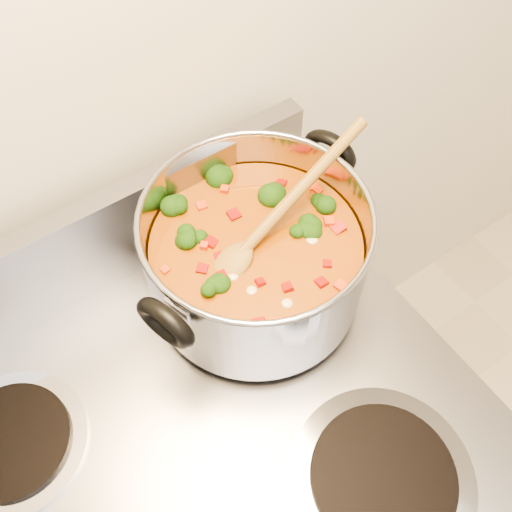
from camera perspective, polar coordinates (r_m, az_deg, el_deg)
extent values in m
cube|color=gray|center=(0.79, -17.71, -0.06)|extent=(0.72, 0.03, 0.16)
cylinder|color=#A5A5AD|center=(0.74, 12.49, -20.88)|extent=(0.22, 0.22, 0.01)
cylinder|color=black|center=(0.73, 12.61, -20.74)|extent=(0.17, 0.17, 0.01)
cylinder|color=#A5A5AD|center=(0.79, -23.09, -16.81)|extent=(0.18, 0.18, 0.01)
cylinder|color=black|center=(0.78, -23.29, -16.63)|extent=(0.14, 0.14, 0.01)
cylinder|color=#A5A5AD|center=(0.80, -0.95, -4.69)|extent=(0.18, 0.18, 0.01)
cylinder|color=black|center=(0.80, -0.96, -4.42)|extent=(0.14, 0.14, 0.01)
cylinder|color=#A9A9B1|center=(0.74, 0.00, 0.22)|extent=(0.29, 0.29, 0.15)
torus|color=#A9A9B1|center=(0.67, 0.00, 3.86)|extent=(0.29, 0.29, 0.01)
cylinder|color=#85370C|center=(0.76, 0.00, -0.88)|extent=(0.27, 0.27, 0.10)
torus|color=black|center=(0.63, -9.04, -6.64)|extent=(0.04, 0.08, 0.08)
torus|color=black|center=(0.78, 7.38, 10.32)|extent=(0.04, 0.08, 0.08)
ellipsoid|color=black|center=(0.74, 5.57, 3.16)|extent=(0.04, 0.04, 0.03)
ellipsoid|color=black|center=(0.76, -1.69, 5.56)|extent=(0.04, 0.04, 0.03)
ellipsoid|color=black|center=(0.68, 4.15, -3.72)|extent=(0.04, 0.04, 0.03)
ellipsoid|color=black|center=(0.76, 8.14, 4.90)|extent=(0.04, 0.04, 0.03)
ellipsoid|color=black|center=(0.73, 1.86, 3.15)|extent=(0.04, 0.04, 0.03)
ellipsoid|color=black|center=(0.67, -6.32, -4.81)|extent=(0.04, 0.04, 0.03)
ellipsoid|color=black|center=(0.78, 2.67, 7.20)|extent=(0.04, 0.04, 0.03)
ellipsoid|color=black|center=(0.68, -5.47, -4.63)|extent=(0.04, 0.04, 0.03)
ellipsoid|color=black|center=(0.68, 1.54, -2.85)|extent=(0.04, 0.04, 0.03)
ellipsoid|color=maroon|center=(0.70, -8.82, -2.00)|extent=(0.01, 0.01, 0.01)
ellipsoid|color=maroon|center=(0.73, 7.40, 1.68)|extent=(0.01, 0.01, 0.01)
ellipsoid|color=maroon|center=(0.75, -0.70, 4.61)|extent=(0.01, 0.01, 0.01)
ellipsoid|color=maroon|center=(0.78, -2.64, 7.29)|extent=(0.01, 0.01, 0.01)
ellipsoid|color=maroon|center=(0.74, 3.00, 3.55)|extent=(0.01, 0.01, 0.01)
ellipsoid|color=maroon|center=(0.67, 5.19, -5.37)|extent=(0.01, 0.01, 0.01)
ellipsoid|color=maroon|center=(0.71, -5.08, -0.26)|extent=(0.01, 0.01, 0.01)
ellipsoid|color=maroon|center=(0.68, -3.64, -4.16)|extent=(0.01, 0.01, 0.01)
ellipsoid|color=maroon|center=(0.73, -1.02, 3.03)|extent=(0.01, 0.01, 0.01)
ellipsoid|color=maroon|center=(0.75, -1.14, 4.68)|extent=(0.01, 0.01, 0.01)
ellipsoid|color=maroon|center=(0.71, 0.54, 0.53)|extent=(0.01, 0.01, 0.01)
ellipsoid|color=maroon|center=(0.74, -3.23, 3.43)|extent=(0.01, 0.01, 0.01)
ellipsoid|color=maroon|center=(0.68, -3.36, -3.12)|extent=(0.01, 0.01, 0.01)
ellipsoid|color=red|center=(0.70, -7.28, -1.05)|extent=(0.01, 0.01, 0.01)
ellipsoid|color=red|center=(0.66, 3.74, -6.21)|extent=(0.01, 0.01, 0.01)
ellipsoid|color=red|center=(0.71, -0.82, 0.41)|extent=(0.01, 0.01, 0.01)
ellipsoid|color=red|center=(0.68, 1.12, -3.09)|extent=(0.01, 0.01, 0.01)
ellipsoid|color=red|center=(0.75, -1.11, 4.34)|extent=(0.01, 0.01, 0.01)
ellipsoid|color=red|center=(0.71, 7.62, 0.29)|extent=(0.01, 0.01, 0.01)
ellipsoid|color=red|center=(0.78, -0.68, 7.69)|extent=(0.01, 0.01, 0.01)
ellipsoid|color=red|center=(0.69, -0.72, -1.81)|extent=(0.01, 0.01, 0.01)
ellipsoid|color=red|center=(0.78, 5.07, 7.13)|extent=(0.01, 0.01, 0.01)
ellipsoid|color=red|center=(0.69, 6.19, -3.21)|extent=(0.01, 0.01, 0.01)
ellipsoid|color=#C2B885|center=(0.76, 2.76, 5.58)|extent=(0.02, 0.02, 0.01)
ellipsoid|color=#C2B885|center=(0.66, 0.34, -7.03)|extent=(0.02, 0.02, 0.01)
ellipsoid|color=#C2B885|center=(0.79, 1.80, 8.33)|extent=(0.02, 0.02, 0.01)
ellipsoid|color=#C2B885|center=(0.77, -3.77, 6.43)|extent=(0.02, 0.02, 0.01)
ellipsoid|color=#C2B885|center=(0.73, 8.26, 2.26)|extent=(0.02, 0.02, 0.01)
ellipsoid|color=olive|center=(0.70, -2.60, -0.92)|extent=(0.08, 0.06, 0.04)
cylinder|color=olive|center=(0.72, 4.20, 6.42)|extent=(0.24, 0.06, 0.09)
ellipsoid|color=black|center=(0.81, -15.77, -7.39)|extent=(0.01, 0.01, 0.01)
ellipsoid|color=black|center=(0.78, -10.63, -9.73)|extent=(0.01, 0.01, 0.01)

